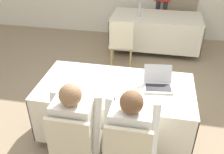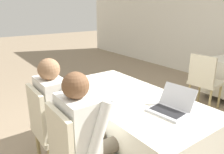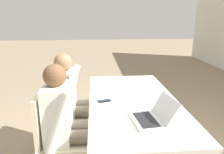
{
  "view_description": "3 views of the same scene",
  "coord_description": "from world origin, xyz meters",
  "px_view_note": "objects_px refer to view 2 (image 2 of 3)",
  "views": [
    {
      "loc": [
        0.42,
        -2.34,
        2.33
      ],
      "look_at": [
        0.0,
        -0.22,
        0.98
      ],
      "focal_mm": 40.0,
      "sensor_mm": 36.0,
      "label": 1
    },
    {
      "loc": [
        1.59,
        -1.37,
        1.61
      ],
      "look_at": [
        0.0,
        -0.22,
        0.98
      ],
      "focal_mm": 35.0,
      "sensor_mm": 36.0,
      "label": 2
    },
    {
      "loc": [
        2.08,
        -0.39,
        1.58
      ],
      "look_at": [
        0.0,
        -0.22,
        0.98
      ],
      "focal_mm": 35.0,
      "sensor_mm": 36.0,
      "label": 3
    }
  ],
  "objects_px": {
    "person_white_shirt": "(87,132)",
    "person_checkered_shirt": "(60,108)",
    "chair_near_right": "(76,154)",
    "laptop": "(170,107)",
    "cell_phone": "(106,103)",
    "chair_far_spare": "(204,79)",
    "chair_near_left": "(51,126)"
  },
  "relations": [
    {
      "from": "cell_phone",
      "to": "chair_near_right",
      "type": "bearing_deg",
      "value": -79.42
    },
    {
      "from": "chair_near_left",
      "to": "chair_far_spare",
      "type": "bearing_deg",
      "value": -91.17
    },
    {
      "from": "chair_far_spare",
      "to": "chair_near_right",
      "type": "bearing_deg",
      "value": 94.49
    },
    {
      "from": "cell_phone",
      "to": "chair_near_left",
      "type": "height_order",
      "value": "chair_near_left"
    },
    {
      "from": "laptop",
      "to": "chair_near_left",
      "type": "distance_m",
      "value": 1.14
    },
    {
      "from": "chair_near_right",
      "to": "person_checkered_shirt",
      "type": "height_order",
      "value": "person_checkered_shirt"
    },
    {
      "from": "person_checkered_shirt",
      "to": "person_white_shirt",
      "type": "xyz_separation_m",
      "value": [
        0.52,
        0.0,
        0.0
      ]
    },
    {
      "from": "chair_near_left",
      "to": "person_white_shirt",
      "type": "bearing_deg",
      "value": -168.78
    },
    {
      "from": "person_white_shirt",
      "to": "person_checkered_shirt",
      "type": "bearing_deg",
      "value": 0.0
    },
    {
      "from": "chair_near_right",
      "to": "person_white_shirt",
      "type": "height_order",
      "value": "person_white_shirt"
    },
    {
      "from": "cell_phone",
      "to": "chair_near_left",
      "type": "relative_size",
      "value": 0.15
    },
    {
      "from": "chair_far_spare",
      "to": "person_white_shirt",
      "type": "xyz_separation_m",
      "value": [
        0.47,
        -2.4,
        0.16
      ]
    },
    {
      "from": "person_white_shirt",
      "to": "chair_far_spare",
      "type": "bearing_deg",
      "value": -78.83
    },
    {
      "from": "laptop",
      "to": "chair_far_spare",
      "type": "bearing_deg",
      "value": 105.43
    },
    {
      "from": "laptop",
      "to": "chair_near_left",
      "type": "relative_size",
      "value": 0.39
    },
    {
      "from": "laptop",
      "to": "cell_phone",
      "type": "bearing_deg",
      "value": -147.97
    },
    {
      "from": "chair_near_right",
      "to": "person_checkered_shirt",
      "type": "xyz_separation_m",
      "value": [
        -0.52,
        0.1,
        0.16
      ]
    },
    {
      "from": "laptop",
      "to": "person_white_shirt",
      "type": "distance_m",
      "value": 0.76
    },
    {
      "from": "chair_near_right",
      "to": "laptop",
      "type": "bearing_deg",
      "value": -104.63
    },
    {
      "from": "person_checkered_shirt",
      "to": "chair_far_spare",
      "type": "bearing_deg",
      "value": -91.22
    },
    {
      "from": "cell_phone",
      "to": "chair_far_spare",
      "type": "relative_size",
      "value": 0.15
    },
    {
      "from": "chair_near_right",
      "to": "person_white_shirt",
      "type": "distance_m",
      "value": 0.19
    },
    {
      "from": "chair_near_left",
      "to": "person_checkered_shirt",
      "type": "bearing_deg",
      "value": -90.0
    },
    {
      "from": "chair_near_right",
      "to": "chair_far_spare",
      "type": "bearing_deg",
      "value": -79.28
    },
    {
      "from": "chair_near_left",
      "to": "chair_far_spare",
      "type": "distance_m",
      "value": 2.5
    },
    {
      "from": "chair_near_left",
      "to": "chair_far_spare",
      "type": "xyz_separation_m",
      "value": [
        0.05,
        2.5,
        0.0
      ]
    },
    {
      "from": "laptop",
      "to": "chair_near_left",
      "type": "bearing_deg",
      "value": -138.81
    },
    {
      "from": "laptop",
      "to": "chair_far_spare",
      "type": "height_order",
      "value": "laptop"
    },
    {
      "from": "cell_phone",
      "to": "person_white_shirt",
      "type": "relative_size",
      "value": 0.12
    },
    {
      "from": "chair_near_left",
      "to": "chair_near_right",
      "type": "relative_size",
      "value": 1.0
    },
    {
      "from": "chair_far_spare",
      "to": "cell_phone",
      "type": "bearing_deg",
      "value": 90.23
    },
    {
      "from": "chair_near_right",
      "to": "chair_far_spare",
      "type": "distance_m",
      "value": 2.55
    }
  ]
}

